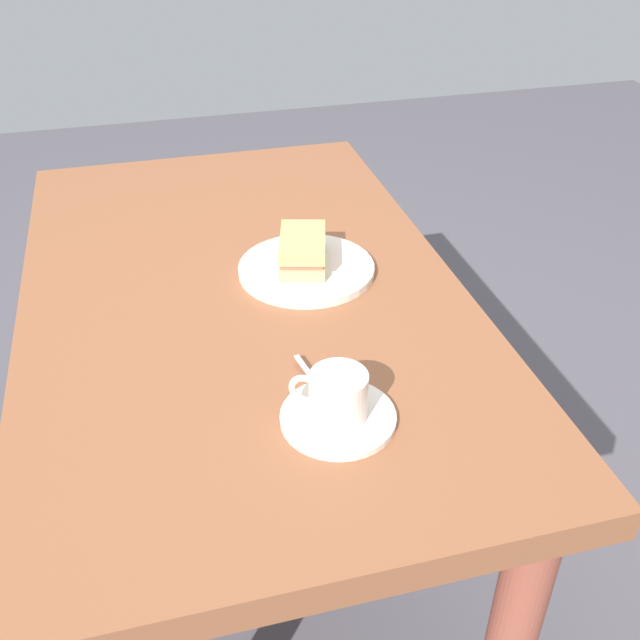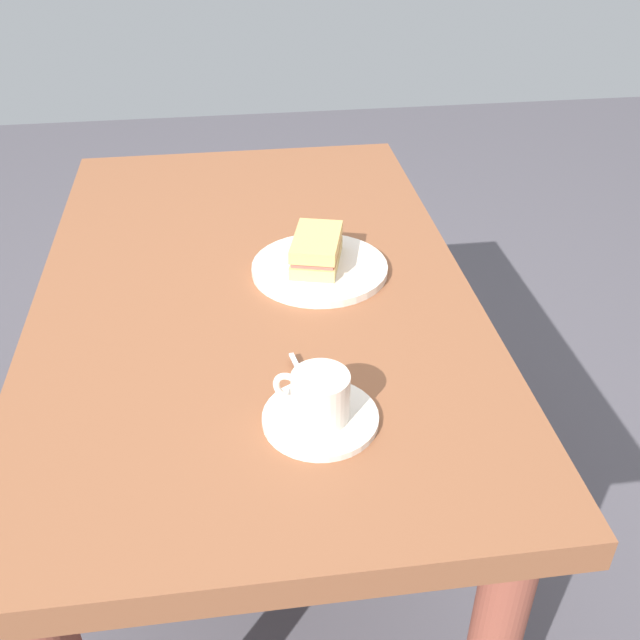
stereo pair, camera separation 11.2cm
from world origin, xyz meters
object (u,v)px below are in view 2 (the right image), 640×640
dining_table (257,334)px  coffee_saucer (320,418)px  sandwich_front (317,250)px  spoon (304,380)px  sandwich_plate (320,268)px  coffee_cup (319,395)px

dining_table → coffee_saucer: size_ratio=7.85×
sandwich_front → spoon: sandwich_front is taller
sandwich_plate → coffee_saucer: sandwich_plate is taller
sandwich_plate → dining_table: bearing=-82.1°
sandwich_plate → sandwich_front: bearing=-151.6°
sandwich_plate → coffee_saucer: 0.39m
sandwich_front → spoon: size_ratio=1.50×
sandwich_front → spoon: (0.32, -0.06, -0.03)m
coffee_cup → spoon: size_ratio=1.01×
coffee_cup → sandwich_plate: bearing=172.2°
coffee_saucer → coffee_cup: (-0.00, -0.00, 0.04)m
sandwich_plate → coffee_cup: size_ratio=2.41×
spoon → coffee_saucer: bearing=10.4°
dining_table → sandwich_front: size_ratio=8.31×
dining_table → sandwich_plate: 0.17m
sandwich_front → spoon: bearing=-10.6°
spoon → sandwich_front: bearing=169.4°
dining_table → sandwich_front: 0.19m
sandwich_plate → coffee_saucer: bearing=-7.6°
dining_table → spoon: 0.33m
sandwich_front → spoon: 0.33m
coffee_saucer → spoon: size_ratio=1.58×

